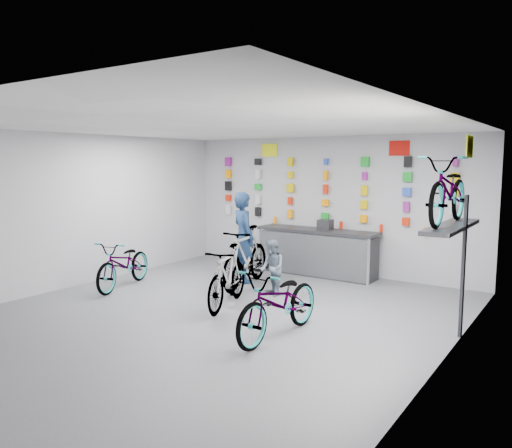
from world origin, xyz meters
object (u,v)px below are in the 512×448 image
Objects in this scene: bike_left at (124,264)px; bike_service at (246,257)px; clerk at (244,237)px; customer at (272,268)px; counter at (316,253)px; bike_center at (228,277)px; bike_right at (280,302)px.

bike_service reaches higher than bike_left.
clerk reaches higher than customer.
bike_left is at bearing -121.25° from customer.
bike_service is at bearing -111.72° from counter.
bike_left is 1.75× the size of customer.
customer is at bearing -29.17° from bike_service.
bike_center is at bearing -92.06° from counter.
bike_left is at bearing -153.40° from bike_service.
bike_right is 1.85× the size of customer.
bike_right is 2.23m from customer.
counter is 1.55× the size of bike_center.
bike_left is at bearing 76.64° from clerk.
bike_left is 1.04× the size of bike_center.
bike_center is at bearing 154.89° from bike_right.
bike_service is (-0.68, -1.70, 0.11)m from counter.
bike_left is 0.91× the size of bike_service.
bike_center reaches higher than bike_right.
customer is (-1.28, 1.82, 0.01)m from bike_right.
clerk is 1.79× the size of customer.
bike_center reaches higher than customer.
counter is at bearing 111.94° from bike_right.
counter is 1.83m from bike_service.
clerk is (1.65, 1.70, 0.45)m from bike_left.
clerk reaches higher than counter.
counter is at bearing 128.88° from customer.
bike_service reaches higher than bike_center.
clerk is at bearing -172.17° from customer.
customer reaches higher than bike_right.
bike_service is at bearing 96.24° from bike_center.
counter is 4.04m from bike_right.
counter is at bearing 32.70° from bike_left.
bike_left is 0.95× the size of bike_right.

